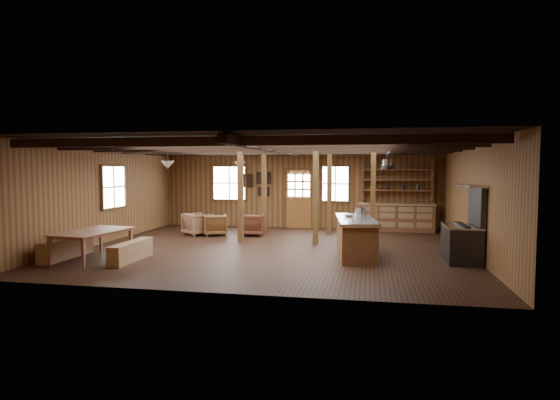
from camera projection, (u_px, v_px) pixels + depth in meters
name	position (u px, v px, depth m)	size (l,w,h in m)	color
room	(274.00, 197.00, 12.41)	(10.04, 9.04, 2.84)	black
ceiling_joists	(275.00, 149.00, 12.50)	(9.80, 8.82, 0.18)	black
timber_posts	(304.00, 193.00, 14.35)	(3.95, 2.35, 2.80)	#4A3015
back_door	(299.00, 204.00, 16.81)	(1.02, 0.08, 2.15)	brown
window_back_left	(229.00, 183.00, 17.26)	(1.32, 0.06, 1.32)	white
window_back_right	(335.00, 184.00, 16.52)	(1.02, 0.06, 1.32)	white
window_left	(113.00, 187.00, 13.83)	(0.14, 1.24, 1.32)	white
notice_boards	(258.00, 182.00, 17.04)	(1.08, 0.03, 0.90)	silver
back_counter	(396.00, 214.00, 15.94)	(2.55, 0.60, 2.45)	brown
pendant_lamps	(206.00, 165.00, 13.76)	(1.86, 2.36, 0.66)	#2B2C2E
pot_rack	(387.00, 165.00, 12.06)	(0.38, 3.00, 0.45)	#2B2C2E
kitchen_island	(356.00, 237.00, 11.48)	(1.17, 2.59, 1.20)	brown
step_stool	(365.00, 239.00, 12.86)	(0.46, 0.33, 0.41)	brown
commercial_range	(464.00, 236.00, 10.79)	(0.77, 1.44, 1.78)	#2B2C2E
dining_table	(94.00, 245.00, 11.07)	(1.94, 1.08, 0.68)	#9C6346
bench_wall	(66.00, 248.00, 11.22)	(0.32, 1.73, 0.48)	brown
bench_aisle	(131.00, 251.00, 10.90)	(0.30, 1.62, 0.45)	brown
armchair_a	(215.00, 225.00, 14.99)	(0.72, 0.74, 0.67)	brown
armchair_b	(252.00, 225.00, 14.97)	(0.74, 0.76, 0.69)	#5C2E1B
armchair_c	(198.00, 224.00, 15.09)	(0.76, 0.78, 0.71)	brown
counter_pot	(360.00, 211.00, 12.41)	(0.29, 0.29, 0.17)	silver
bowl	(348.00, 215.00, 11.79)	(0.27, 0.27, 0.07)	silver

